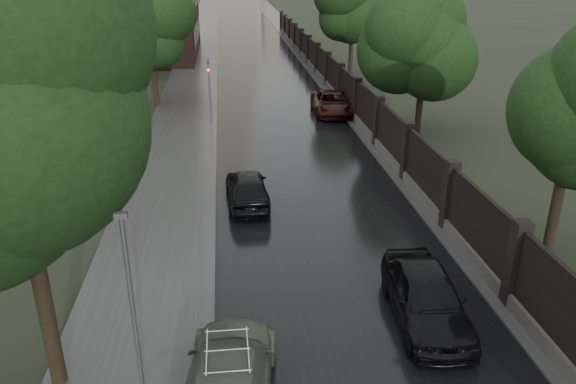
{
  "coord_description": "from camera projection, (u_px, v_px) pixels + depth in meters",
  "views": [
    {
      "loc": [
        -3.41,
        -8.06,
        9.42
      ],
      "look_at": [
        -1.28,
        10.64,
        1.5
      ],
      "focal_mm": 35.0,
      "sensor_mm": 36.0,
      "label": 1
    }
  ],
  "objects": [
    {
      "name": "tree_left_near",
      "position": [
        9.0,
        124.0,
        10.86
      ],
      "size": [
        5.44,
        5.44,
        9.16
      ],
      "color": "black",
      "rests_on": "ground"
    },
    {
      "name": "tree_right_a",
      "position": [
        575.0,
        111.0,
        17.58
      ],
      "size": [
        4.08,
        4.08,
        7.01
      ],
      "color": "black",
      "rests_on": "ground"
    },
    {
      "name": "lamp_post",
      "position": [
        135.0,
        324.0,
        11.17
      ],
      "size": [
        0.25,
        0.12,
        5.11
      ],
      "color": "#59595E",
      "rests_on": "ground"
    },
    {
      "name": "fence_right",
      "position": [
        335.0,
        82.0,
        40.8
      ],
      "size": [
        0.45,
        75.72,
        2.7
      ],
      "color": "#383533",
      "rests_on": "ground"
    },
    {
      "name": "car_right_near",
      "position": [
        426.0,
        296.0,
        15.45
      ],
      "size": [
        2.09,
        4.66,
        1.55
      ],
      "primitive_type": "imported",
      "rotation": [
        0.0,
        0.0,
        -0.06
      ],
      "color": "black",
      "rests_on": "ground"
    },
    {
      "name": "volga_sedan",
      "position": [
        229.0,
        378.0,
        12.56
      ],
      "size": [
        2.58,
        5.12,
        1.43
      ],
      "primitive_type": "imported",
      "rotation": [
        0.0,
        0.0,
        3.02
      ],
      "color": "#4A5141",
      "rests_on": "ground"
    },
    {
      "name": "hatchback_left",
      "position": [
        247.0,
        188.0,
        22.88
      ],
      "size": [
        1.8,
        4.18,
        1.4
      ],
      "primitive_type": "imported",
      "rotation": [
        0.0,
        0.0,
        3.18
      ],
      "color": "black",
      "rests_on": "ground"
    },
    {
      "name": "tree_left_far",
      "position": [
        150.0,
        27.0,
        36.0
      ],
      "size": [
        4.25,
        4.25,
        7.39
      ],
      "color": "black",
      "rests_on": "ground"
    },
    {
      "name": "tree_right_b",
      "position": [
        425.0,
        46.0,
        30.4
      ],
      "size": [
        4.08,
        4.08,
        7.01
      ],
      "color": "black",
      "rests_on": "ground"
    },
    {
      "name": "tree_right_c",
      "position": [
        352.0,
        14.0,
        46.89
      ],
      "size": [
        4.08,
        4.08,
        7.01
      ],
      "color": "black",
      "rests_on": "ground"
    },
    {
      "name": "car_right_far",
      "position": [
        332.0,
        103.0,
        36.13
      ],
      "size": [
        2.57,
        5.15,
        1.4
      ],
      "primitive_type": "imported",
      "rotation": [
        0.0,
        0.0,
        -0.05
      ],
      "color": "black",
      "rests_on": "ground"
    },
    {
      "name": "traffic_light",
      "position": [
        209.0,
        86.0,
        32.91
      ],
      "size": [
        0.16,
        0.32,
        4.0
      ],
      "color": "#59595E",
      "rests_on": "ground"
    }
  ]
}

